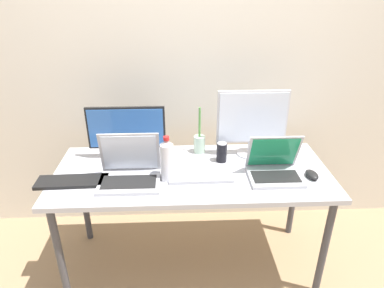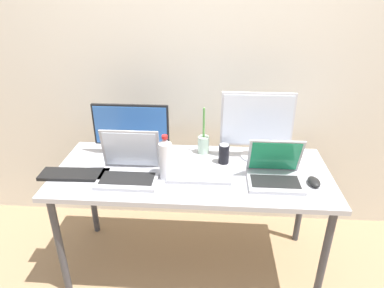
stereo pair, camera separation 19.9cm
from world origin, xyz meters
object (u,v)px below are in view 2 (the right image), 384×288
monitor_left (131,128)px  keyboard_main (74,174)px  work_desk (192,180)px  monitor_center (257,123)px  mouse_by_keyboard (314,182)px  water_bottle (166,159)px  keyboard_aux (199,177)px  soda_can_near_keyboard (224,154)px  laptop_secondary (275,172)px  laptop_silver (129,167)px  bamboo_vase (203,144)px

monitor_left → keyboard_main: bearing=-133.6°
keyboard_main → work_desk: bearing=7.3°
monitor_center → mouse_by_keyboard: 0.49m
monitor_left → water_bottle: monitor_left is taller
keyboard_aux → soda_can_near_keyboard: (0.15, 0.20, 0.05)m
monitor_center → water_bottle: monitor_center is taller
keyboard_main → water_bottle: bearing=0.2°
monitor_left → keyboard_aux: monitor_left is taller
mouse_by_keyboard → water_bottle: 0.85m
mouse_by_keyboard → soda_can_near_keyboard: (-0.50, 0.22, 0.04)m
monitor_left → laptop_secondary: size_ratio=1.59×
work_desk → keyboard_aux: keyboard_aux is taller
laptop_silver → bamboo_vase: size_ratio=1.09×
bamboo_vase → laptop_secondary: bearing=-37.3°
monitor_left → laptop_silver: monitor_left is taller
laptop_silver → soda_can_near_keyboard: 0.59m
monitor_left → monitor_center: size_ratio=1.09×
water_bottle → bamboo_vase: size_ratio=0.86×
laptop_secondary → keyboard_aux: size_ratio=0.82×
keyboard_aux → laptop_silver: bearing=179.3°
mouse_by_keyboard → monitor_left: bearing=159.8°
keyboard_aux → mouse_by_keyboard: (0.65, -0.02, 0.01)m
laptop_silver → monitor_center: bearing=20.9°
mouse_by_keyboard → bamboo_vase: (-0.64, 0.35, 0.05)m
work_desk → monitor_left: size_ratio=3.40×
laptop_secondary → bamboo_vase: bamboo_vase is taller
monitor_left → bamboo_vase: 0.48m
keyboard_aux → water_bottle: water_bottle is taller
bamboo_vase → monitor_left: bearing=-173.6°
monitor_center → keyboard_main: (-1.08, -0.31, -0.23)m
monitor_left → mouse_by_keyboard: 1.15m
monitor_center → laptop_silver: (-0.75, -0.29, -0.18)m
laptop_secondary → laptop_silver: bearing=-179.3°
keyboard_main → mouse_by_keyboard: size_ratio=3.71×
laptop_secondary → mouse_by_keyboard: bearing=-7.7°
keyboard_aux → water_bottle: (-0.19, -0.00, 0.12)m
laptop_secondary → soda_can_near_keyboard: bearing=146.3°
monitor_center → soda_can_near_keyboard: monitor_center is taller
monitor_center → keyboard_main: monitor_center is taller
monitor_left → soda_can_near_keyboard: (0.60, -0.08, -0.12)m
monitor_center → mouse_by_keyboard: (0.31, -0.31, -0.22)m
monitor_left → mouse_by_keyboard: monitor_left is taller
mouse_by_keyboard → monitor_center: bearing=130.0°
monitor_left → water_bottle: size_ratio=1.79×
monitor_center → bamboo_vase: size_ratio=1.42×
laptop_silver → soda_can_near_keyboard: laptop_silver is taller
work_desk → keyboard_aux: 0.12m
soda_can_near_keyboard → bamboo_vase: bearing=135.9°
laptop_silver → keyboard_aux: (0.41, 0.00, -0.05)m
work_desk → bamboo_vase: 0.28m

